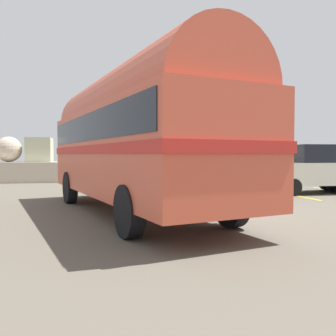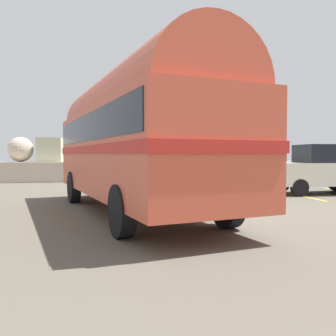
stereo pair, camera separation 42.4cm
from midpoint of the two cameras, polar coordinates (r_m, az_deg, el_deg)
ground at (r=9.61m, az=6.62°, el=-6.86°), size 32.00×26.00×0.02m
breakwater at (r=21.10m, az=-2.25°, el=0.07°), size 31.36×2.31×2.48m
vintage_coach at (r=9.33m, az=-3.98°, el=5.45°), size 4.50×8.91×3.70m
parked_car_nearest at (r=15.12m, az=23.91°, el=-0.09°), size 4.17×1.87×1.86m
lamp_post at (r=17.18m, az=6.90°, el=10.43°), size 0.94×0.89×7.16m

